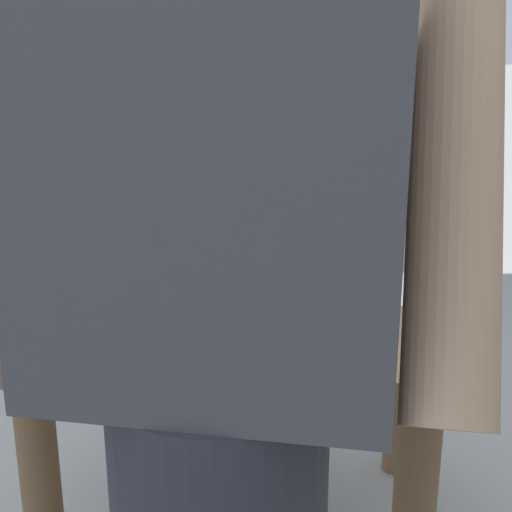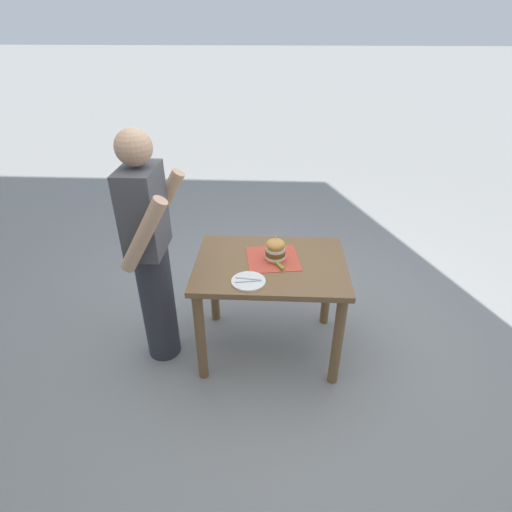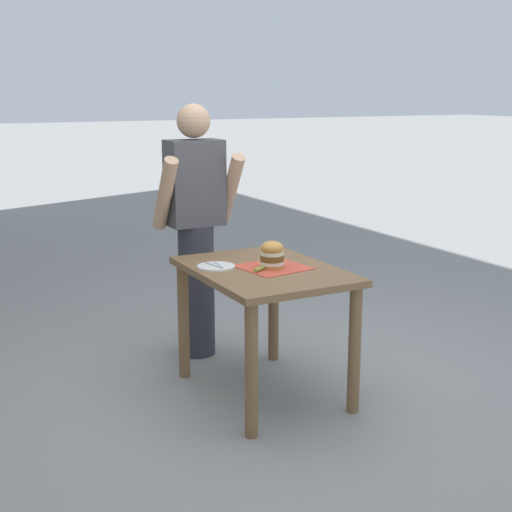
{
  "view_description": "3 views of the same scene",
  "coord_description": "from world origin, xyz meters",
  "px_view_note": "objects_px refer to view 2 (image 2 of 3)",
  "views": [
    {
      "loc": [
        -0.24,
        1.46,
        1.24
      ],
      "look_at": [
        0.0,
        0.1,
        0.82
      ],
      "focal_mm": 50.0,
      "sensor_mm": 36.0,
      "label": 1
    },
    {
      "loc": [
        -2.33,
        -0.02,
        2.22
      ],
      "look_at": [
        0.0,
        0.1,
        0.82
      ],
      "focal_mm": 28.0,
      "sensor_mm": 36.0,
      "label": 2
    },
    {
      "loc": [
        -1.9,
        -3.5,
        1.76
      ],
      "look_at": [
        0.0,
        0.1,
        0.82
      ],
      "focal_mm": 50.0,
      "sensor_mm": 36.0,
      "label": 3
    }
  ],
  "objects_px": {
    "side_plate_with_forks": "(248,281)",
    "diner_across_table": "(151,252)",
    "patio_table": "(270,279)",
    "pickle_spear": "(280,266)",
    "sandwich": "(275,250)"
  },
  "relations": [
    {
      "from": "side_plate_with_forks",
      "to": "diner_across_table",
      "type": "relative_size",
      "value": 0.13
    },
    {
      "from": "pickle_spear",
      "to": "diner_across_table",
      "type": "height_order",
      "value": "diner_across_table"
    },
    {
      "from": "pickle_spear",
      "to": "diner_across_table",
      "type": "xyz_separation_m",
      "value": [
        -0.02,
        0.86,
        0.1
      ]
    },
    {
      "from": "side_plate_with_forks",
      "to": "diner_across_table",
      "type": "xyz_separation_m",
      "value": [
        0.16,
        0.66,
        0.11
      ]
    },
    {
      "from": "sandwich",
      "to": "side_plate_with_forks",
      "type": "xyz_separation_m",
      "value": [
        -0.28,
        0.17,
        -0.08
      ]
    },
    {
      "from": "sandwich",
      "to": "diner_across_table",
      "type": "relative_size",
      "value": 0.11
    },
    {
      "from": "patio_table",
      "to": "side_plate_with_forks",
      "type": "height_order",
      "value": "side_plate_with_forks"
    },
    {
      "from": "patio_table",
      "to": "pickle_spear",
      "type": "relative_size",
      "value": 10.59
    },
    {
      "from": "sandwich",
      "to": "side_plate_with_forks",
      "type": "bearing_deg",
      "value": 148.83
    },
    {
      "from": "patio_table",
      "to": "diner_across_table",
      "type": "relative_size",
      "value": 0.61
    },
    {
      "from": "diner_across_table",
      "to": "patio_table",
      "type": "bearing_deg",
      "value": -83.92
    },
    {
      "from": "sandwich",
      "to": "pickle_spear",
      "type": "height_order",
      "value": "sandwich"
    },
    {
      "from": "pickle_spear",
      "to": "diner_across_table",
      "type": "relative_size",
      "value": 0.06
    },
    {
      "from": "side_plate_with_forks",
      "to": "diner_across_table",
      "type": "distance_m",
      "value": 0.69
    },
    {
      "from": "sandwich",
      "to": "patio_table",
      "type": "bearing_deg",
      "value": 137.95
    }
  ]
}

